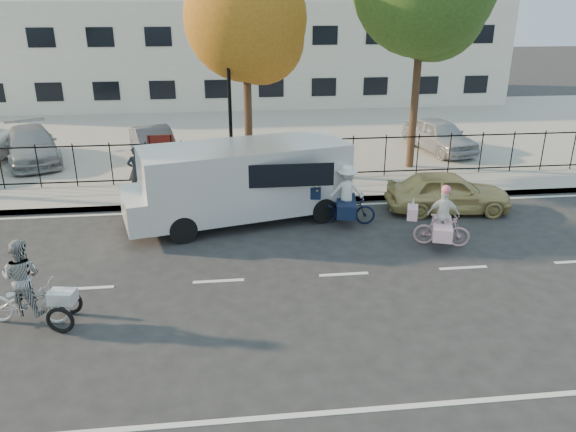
{
  "coord_description": "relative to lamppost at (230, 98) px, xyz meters",
  "views": [
    {
      "loc": [
        0.28,
        -11.81,
        6.28
      ],
      "look_at": [
        1.78,
        1.2,
        1.1
      ],
      "focal_mm": 35.0,
      "sensor_mm": 36.0,
      "label": 1
    }
  ],
  "objects": [
    {
      "name": "bull_bike",
      "position": [
        3.19,
        -3.59,
        -2.4
      ],
      "size": [
        1.96,
        1.36,
        1.77
      ],
      "rotation": [
        0.0,
        0.0,
        1.39
      ],
      "color": "black",
      "rests_on": "ground"
    },
    {
      "name": "street_sign",
      "position": [
        -2.35,
        0.0,
        -1.7
      ],
      "size": [
        0.85,
        0.06,
        1.8
      ],
      "color": "black",
      "rests_on": "sidewalk"
    },
    {
      "name": "zebra_trike",
      "position": [
        -4.35,
        -8.13,
        -2.4
      ],
      "size": [
        2.16,
        1.03,
        1.84
      ],
      "rotation": [
        0.0,
        0.0,
        1.4
      ],
      "color": "silver",
      "rests_on": "ground"
    },
    {
      "name": "lot_car_c",
      "position": [
        -2.97,
        3.34,
        -2.32
      ],
      "size": [
        2.45,
        4.16,
        1.29
      ],
      "primitive_type": "imported",
      "rotation": [
        0.0,
        0.0,
        0.29
      ],
      "color": "#45474C",
      "rests_on": "parking_lot"
    },
    {
      "name": "pedestrian",
      "position": [
        -3.13,
        -0.55,
        -2.18
      ],
      "size": [
        0.68,
        0.59,
        1.57
      ],
      "primitive_type": "imported",
      "rotation": [
        0.0,
        0.0,
        3.58
      ],
      "color": "black",
      "rests_on": "sidewalk"
    },
    {
      "name": "gold_sedan",
      "position": [
        6.54,
        -3.0,
        -2.48
      ],
      "size": [
        3.85,
        1.82,
        1.27
      ],
      "primitive_type": "imported",
      "rotation": [
        0.0,
        0.0,
        1.48
      ],
      "color": "tan",
      "rests_on": "ground"
    },
    {
      "name": "tree_mid",
      "position": [
        0.79,
        1.3,
        2.21
      ],
      "size": [
        4.15,
        4.15,
        7.6
      ],
      "color": "#442D1D",
      "rests_on": "ground"
    },
    {
      "name": "lot_car_d",
      "position": [
        8.69,
        3.47,
        -2.29
      ],
      "size": [
        2.43,
        4.18,
        1.34
      ],
      "primitive_type": "imported",
      "rotation": [
        0.0,
        0.0,
        0.23
      ],
      "color": "#ABB0B3",
      "rests_on": "parking_lot"
    },
    {
      "name": "white_van",
      "position": [
        0.21,
        -3.0,
        -1.85
      ],
      "size": [
        6.86,
        3.55,
        2.29
      ],
      "rotation": [
        0.0,
        0.0,
        0.25
      ],
      "color": "silver",
      "rests_on": "ground"
    },
    {
      "name": "iron_fence",
      "position": [
        -0.5,
        0.4,
        -2.21
      ],
      "size": [
        58.0,
        0.06,
        1.5
      ],
      "primitive_type": null,
      "color": "black",
      "rests_on": "sidewalk"
    },
    {
      "name": "parking_lot",
      "position": [
        -0.5,
        8.2,
        -3.04
      ],
      "size": [
        60.0,
        15.6,
        0.15
      ],
      "primitive_type": "cube",
      "color": "#A8A399",
      "rests_on": "ground"
    },
    {
      "name": "road_markings",
      "position": [
        -0.5,
        -6.8,
        -3.11
      ],
      "size": [
        60.0,
        9.52,
        0.01
      ],
      "primitive_type": null,
      "color": "silver",
      "rests_on": "ground"
    },
    {
      "name": "building",
      "position": [
        -0.5,
        18.2,
        -0.11
      ],
      "size": [
        34.0,
        10.0,
        6.0
      ],
      "primitive_type": "cube",
      "color": "silver",
      "rests_on": "ground"
    },
    {
      "name": "lamppost",
      "position": [
        0.0,
        0.0,
        0.0
      ],
      "size": [
        0.36,
        0.36,
        4.33
      ],
      "color": "black",
      "rests_on": "sidewalk"
    },
    {
      "name": "lot_car_a",
      "position": [
        -7.73,
        3.75,
        -2.3
      ],
      "size": [
        3.36,
        4.9,
        1.32
      ],
      "primitive_type": "imported",
      "rotation": [
        0.0,
        0.0,
        0.37
      ],
      "color": "#989B9F",
      "rests_on": "parking_lot"
    },
    {
      "name": "ground",
      "position": [
        -0.5,
        -6.8,
        -3.11
      ],
      "size": [
        120.0,
        120.0,
        0.0
      ],
      "primitive_type": "plane",
      "color": "#333334"
    },
    {
      "name": "sidewalk",
      "position": [
        -0.5,
        -0.7,
        -3.04
      ],
      "size": [
        60.0,
        2.2,
        0.15
      ],
      "primitive_type": "cube",
      "color": "#A8A399",
      "rests_on": "ground"
    },
    {
      "name": "curb",
      "position": [
        -0.5,
        -1.75,
        -3.04
      ],
      "size": [
        60.0,
        0.1,
        0.15
      ],
      "primitive_type": "cube",
      "color": "#A8A399",
      "rests_on": "ground"
    },
    {
      "name": "unicorn_bike",
      "position": [
        5.39,
        -5.44,
        -2.48
      ],
      "size": [
        1.73,
        1.25,
        1.71
      ],
      "rotation": [
        0.0,
        0.0,
        1.25
      ],
      "color": "#D29FA2",
      "rests_on": "ground"
    }
  ]
}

